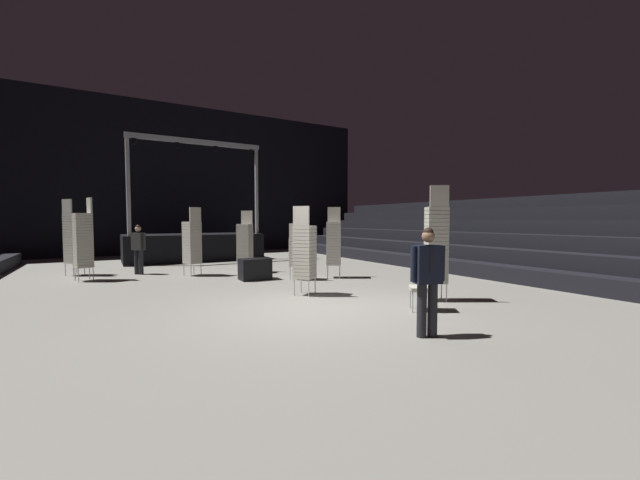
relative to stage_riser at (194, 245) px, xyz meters
The scene contains 16 objects.
ground_plane 11.01m from the stage_riser, 90.00° to the right, with size 22.00×30.00×0.10m, color gray.
arena_end_wall 5.21m from the stage_riser, 90.00° to the left, with size 22.00×0.30×8.00m, color black.
bleacher_bank_right 13.30m from the stage_riser, 48.78° to the right, with size 4.50×24.00×2.70m.
stage_riser is the anchor object (origin of this frame).
man_with_tie 13.51m from the stage_riser, 86.64° to the right, with size 0.57×0.34×1.69m.
chair_stack_front_left 6.07m from the stage_riser, 132.06° to the right, with size 0.54×0.54×2.48m.
chair_stack_front_right 8.12m from the stage_riser, 70.38° to the right, with size 0.61×0.61×2.22m.
chair_stack_mid_left 5.09m from the stage_riser, 101.73° to the right, with size 0.58×0.58×2.22m.
chair_stack_mid_right 7.59m from the stage_riser, 77.94° to the right, with size 0.62×0.62×1.71m.
chair_stack_mid_centre 9.66m from the stage_riser, 86.05° to the right, with size 0.62×0.62×2.14m.
chair_stack_rear_left 12.03m from the stage_riser, 75.92° to the right, with size 0.60×0.60×2.56m.
chair_stack_rear_right 5.35m from the stage_riser, 145.20° to the right, with size 0.62×0.62×2.48m.
chair_stack_rear_centre 5.18m from the stage_riser, 82.25° to the right, with size 0.62×0.62×2.14m.
crew_worker_near_stage 4.56m from the stage_riser, 123.65° to the right, with size 0.44×0.49×1.65m.
equipment_road_case 6.81m from the stage_riser, 86.29° to the right, with size 0.90×0.60×0.64m, color black.
loose_chair_near_man 12.39m from the stage_riser, 80.65° to the right, with size 0.62×0.62×0.95m.
Camera 1 is at (-3.51, -6.66, 1.80)m, focal length 21.20 mm.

